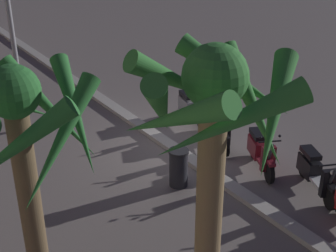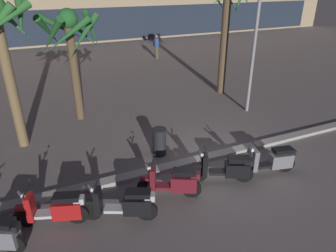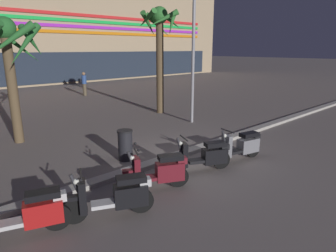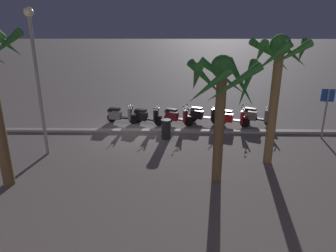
{
  "view_description": "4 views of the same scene",
  "coord_description": "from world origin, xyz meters",
  "px_view_note": "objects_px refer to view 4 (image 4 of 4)",
  "views": [
    {
      "loc": [
        -9.39,
        7.01,
        6.4
      ],
      "look_at": [
        -0.75,
        0.93,
        1.18
      ],
      "focal_mm": 51.55,
      "sensor_mm": 36.0,
      "label": 1
    },
    {
      "loc": [
        -4.97,
        -7.15,
        5.36
      ],
      "look_at": [
        -1.22,
        1.21,
        0.98
      ],
      "focal_mm": 33.21,
      "sensor_mm": 36.0,
      "label": 2
    },
    {
      "loc": [
        -6.35,
        -6.04,
        3.35
      ],
      "look_at": [
        -0.79,
        0.06,
        1.17
      ],
      "focal_mm": 31.49,
      "sensor_mm": 36.0,
      "label": 3
    },
    {
      "loc": [
        -1.89,
        14.99,
        5.29
      ],
      "look_at": [
        -1.68,
        3.33,
        1.36
      ],
      "focal_mm": 32.56,
      "sensor_mm": 36.0,
      "label": 4
    }
  ],
  "objects_px": {
    "scooter_grey_lead_nearest": "(255,116)",
    "litter_bin": "(166,129)",
    "crossing_sign": "(326,108)",
    "scooter_maroon_second_in_line": "(176,116)",
    "scooter_grey_mid_rear": "(120,115)",
    "scooter_black_last_in_row": "(202,115)",
    "palm_tree_far_corner": "(278,68)",
    "scooter_black_mid_front": "(146,116)",
    "street_lamp": "(36,68)",
    "palm_tree_mid_walkway": "(221,90)",
    "scooter_red_mid_centre": "(231,118)"
  },
  "relations": [
    {
      "from": "scooter_grey_lead_nearest",
      "to": "litter_bin",
      "type": "xyz_separation_m",
      "value": [
        4.85,
        2.33,
        0.02
      ]
    },
    {
      "from": "scooter_grey_lead_nearest",
      "to": "crossing_sign",
      "type": "distance_m",
      "value": 3.58
    },
    {
      "from": "scooter_maroon_second_in_line",
      "to": "scooter_grey_mid_rear",
      "type": "bearing_deg",
      "value": -3.8
    },
    {
      "from": "scooter_black_last_in_row",
      "to": "scooter_maroon_second_in_line",
      "type": "height_order",
      "value": "scooter_maroon_second_in_line"
    },
    {
      "from": "palm_tree_far_corner",
      "to": "litter_bin",
      "type": "xyz_separation_m",
      "value": [
        4.13,
        -2.58,
        -3.28
      ]
    },
    {
      "from": "palm_tree_far_corner",
      "to": "scooter_maroon_second_in_line",
      "type": "bearing_deg",
      "value": -52.76
    },
    {
      "from": "scooter_black_last_in_row",
      "to": "scooter_black_mid_front",
      "type": "bearing_deg",
      "value": 6.06
    },
    {
      "from": "scooter_maroon_second_in_line",
      "to": "crossing_sign",
      "type": "relative_size",
      "value": 0.67
    },
    {
      "from": "scooter_black_mid_front",
      "to": "crossing_sign",
      "type": "height_order",
      "value": "crossing_sign"
    },
    {
      "from": "scooter_black_last_in_row",
      "to": "crossing_sign",
      "type": "bearing_deg",
      "value": 158.08
    },
    {
      "from": "street_lamp",
      "to": "palm_tree_mid_walkway",
      "type": "bearing_deg",
      "value": 162.32
    },
    {
      "from": "scooter_grey_lead_nearest",
      "to": "scooter_black_mid_front",
      "type": "relative_size",
      "value": 0.95
    },
    {
      "from": "scooter_black_mid_front",
      "to": "crossing_sign",
      "type": "bearing_deg",
      "value": 167.51
    },
    {
      "from": "scooter_red_mid_centre",
      "to": "scooter_maroon_second_in_line",
      "type": "height_order",
      "value": "same"
    },
    {
      "from": "scooter_black_last_in_row",
      "to": "palm_tree_far_corner",
      "type": "height_order",
      "value": "palm_tree_far_corner"
    },
    {
      "from": "scooter_maroon_second_in_line",
      "to": "scooter_grey_mid_rear",
      "type": "height_order",
      "value": "scooter_maroon_second_in_line"
    },
    {
      "from": "scooter_black_mid_front",
      "to": "street_lamp",
      "type": "xyz_separation_m",
      "value": [
        3.86,
        4.12,
        3.21
      ]
    },
    {
      "from": "scooter_grey_lead_nearest",
      "to": "scooter_maroon_second_in_line",
      "type": "height_order",
      "value": "scooter_maroon_second_in_line"
    },
    {
      "from": "scooter_grey_mid_rear",
      "to": "crossing_sign",
      "type": "distance_m",
      "value": 10.5
    },
    {
      "from": "scooter_grey_mid_rear",
      "to": "street_lamp",
      "type": "height_order",
      "value": "street_lamp"
    },
    {
      "from": "palm_tree_mid_walkway",
      "to": "scooter_black_mid_front",
      "type": "bearing_deg",
      "value": -64.21
    },
    {
      "from": "scooter_grey_lead_nearest",
      "to": "palm_tree_far_corner",
      "type": "xyz_separation_m",
      "value": [
        0.72,
        4.91,
        3.3
      ]
    },
    {
      "from": "scooter_black_last_in_row",
      "to": "scooter_black_mid_front",
      "type": "distance_m",
      "value": 3.13
    },
    {
      "from": "palm_tree_mid_walkway",
      "to": "scooter_grey_lead_nearest",
      "type": "bearing_deg",
      "value": -114.65
    },
    {
      "from": "scooter_grey_lead_nearest",
      "to": "scooter_black_mid_front",
      "type": "bearing_deg",
      "value": 1.2
    },
    {
      "from": "scooter_black_last_in_row",
      "to": "palm_tree_mid_walkway",
      "type": "relative_size",
      "value": 0.4
    },
    {
      "from": "scooter_maroon_second_in_line",
      "to": "palm_tree_mid_walkway",
      "type": "distance_m",
      "value": 7.06
    },
    {
      "from": "scooter_maroon_second_in_line",
      "to": "palm_tree_far_corner",
      "type": "distance_m",
      "value": 6.85
    },
    {
      "from": "scooter_red_mid_centre",
      "to": "scooter_grey_mid_rear",
      "type": "relative_size",
      "value": 0.95
    },
    {
      "from": "palm_tree_mid_walkway",
      "to": "palm_tree_far_corner",
      "type": "height_order",
      "value": "palm_tree_far_corner"
    },
    {
      "from": "scooter_black_mid_front",
      "to": "scooter_grey_mid_rear",
      "type": "distance_m",
      "value": 1.49
    },
    {
      "from": "scooter_black_last_in_row",
      "to": "palm_tree_mid_walkway",
      "type": "bearing_deg",
      "value": 89.54
    },
    {
      "from": "scooter_black_last_in_row",
      "to": "litter_bin",
      "type": "distance_m",
      "value": 3.19
    },
    {
      "from": "scooter_maroon_second_in_line",
      "to": "crossing_sign",
      "type": "bearing_deg",
      "value": 164.71
    },
    {
      "from": "scooter_black_last_in_row",
      "to": "street_lamp",
      "type": "bearing_deg",
      "value": 32.56
    },
    {
      "from": "palm_tree_far_corner",
      "to": "street_lamp",
      "type": "height_order",
      "value": "street_lamp"
    },
    {
      "from": "street_lamp",
      "to": "scooter_black_mid_front",
      "type": "bearing_deg",
      "value": -133.13
    },
    {
      "from": "crossing_sign",
      "to": "scooter_maroon_second_in_line",
      "type": "bearing_deg",
      "value": -15.29
    },
    {
      "from": "palm_tree_far_corner",
      "to": "litter_bin",
      "type": "distance_m",
      "value": 5.87
    },
    {
      "from": "scooter_grey_lead_nearest",
      "to": "scooter_red_mid_centre",
      "type": "bearing_deg",
      "value": 12.91
    },
    {
      "from": "crossing_sign",
      "to": "litter_bin",
      "type": "relative_size",
      "value": 2.53
    },
    {
      "from": "scooter_red_mid_centre",
      "to": "street_lamp",
      "type": "height_order",
      "value": "street_lamp"
    },
    {
      "from": "scooter_grey_mid_rear",
      "to": "palm_tree_mid_walkway",
      "type": "distance_m",
      "value": 8.44
    },
    {
      "from": "crossing_sign",
      "to": "palm_tree_far_corner",
      "type": "height_order",
      "value": "palm_tree_far_corner"
    },
    {
      "from": "scooter_red_mid_centre",
      "to": "palm_tree_far_corner",
      "type": "relative_size",
      "value": 0.34
    },
    {
      "from": "scooter_grey_mid_rear",
      "to": "scooter_red_mid_centre",
      "type": "bearing_deg",
      "value": 176.31
    },
    {
      "from": "crossing_sign",
      "to": "scooter_grey_lead_nearest",
      "type": "bearing_deg",
      "value": -37.07
    },
    {
      "from": "crossing_sign",
      "to": "litter_bin",
      "type": "distance_m",
      "value": 7.66
    },
    {
      "from": "scooter_red_mid_centre",
      "to": "crossing_sign",
      "type": "xyz_separation_m",
      "value": [
        -4.1,
        1.75,
        1.05
      ]
    },
    {
      "from": "litter_bin",
      "to": "street_lamp",
      "type": "distance_m",
      "value": 6.24
    }
  ]
}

